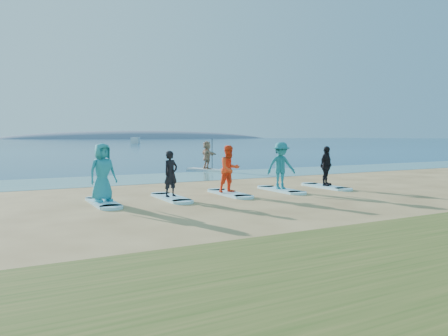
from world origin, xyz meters
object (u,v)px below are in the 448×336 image
surfboard_3 (281,190)px  student_4 (326,166)px  paddleboard (207,170)px  student_1 (171,174)px  surfboard_1 (171,198)px  student_2 (230,169)px  surfboard_4 (326,187)px  surfboard_0 (103,203)px  student_3 (281,166)px  surfboard_2 (230,194)px  student_0 (103,172)px  boat_offshore_b (135,143)px  paddleboarder (207,155)px

surfboard_3 → student_4: (2.31, 0.00, 0.87)m
paddleboard → student_1: (-6.43, -10.29, 0.82)m
surfboard_1 → student_4: (6.94, 0.00, 0.87)m
paddleboard → surfboard_1: 12.13m
student_2 → surfboard_4: student_2 is taller
surfboard_0 → student_2: (4.62, 0.00, 0.91)m
student_1 → student_2: 2.31m
surfboard_1 → student_2: student_2 is taller
surfboard_1 → student_4: size_ratio=1.33×
surfboard_0 → student_2: bearing=0.0°
surfboard_1 → student_3: student_3 is taller
surfboard_0 → surfboard_4: (9.25, 0.00, 0.00)m
paddleboard → student_2: size_ratio=1.73×
student_2 → surfboard_2: bearing=0.0°
surfboard_1 → student_2: (2.31, 0.00, 0.91)m
student_0 → surfboard_1: (2.31, 0.00, -0.97)m
student_1 → surfboard_4: (6.94, 0.00, -0.83)m
student_0 → student_3: 6.94m
surfboard_0 → surfboard_4: bearing=0.0°
surfboard_2 → surfboard_4: 4.62m
student_3 → student_0: bearing=-170.8°
boat_offshore_b → student_4: (-23.59, -105.04, 0.92)m
boat_offshore_b → paddleboarder: bearing=-82.3°
paddleboarder → surfboard_3: bearing=168.7°
student_2 → surfboard_1: bearing=174.5°
surfboard_0 → student_4: bearing=0.0°
surfboard_1 → paddleboarder: bearing=58.0°
surfboard_1 → student_1: (0.00, 0.00, 0.83)m
surfboard_2 → student_3: student_3 is taller
surfboard_4 → student_4: (0.00, 0.00, 0.87)m
surfboard_4 → surfboard_1: bearing=180.0°
boat_offshore_b → student_0: student_0 is taller
paddleboarder → student_3: size_ratio=0.94×
boat_offshore_b → student_1: bearing=-84.2°
boat_offshore_b → student_3: student_3 is taller
student_0 → surfboard_2: size_ratio=0.84×
surfboard_3 → surfboard_2: bearing=180.0°
student_0 → student_2: 4.62m
student_0 → student_1: 2.32m
surfboard_0 → student_2: 4.71m
paddleboarder → surfboard_4: bearing=-178.5°
student_3 → surfboard_3: bearing=0.0°
surfboard_0 → student_1: bearing=0.0°
surfboard_1 → surfboard_4: (6.94, 0.00, 0.00)m
student_2 → boat_offshore_b: bearing=69.5°
paddleboarder → student_2: paddleboarder is taller
student_1 → paddleboard: bearing=37.1°
paddleboard → student_3: student_3 is taller
paddleboard → surfboard_2: (-4.12, -10.29, -0.01)m
paddleboarder → student_4: 10.30m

